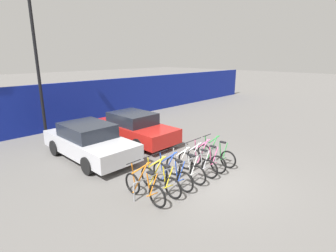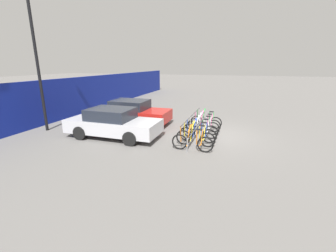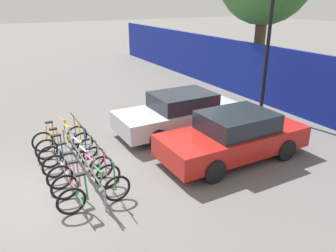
# 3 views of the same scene
# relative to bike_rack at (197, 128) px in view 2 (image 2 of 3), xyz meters

# --- Properties ---
(ground_plane) EXTENTS (120.00, 120.00, 0.00)m
(ground_plane) POSITION_rel_bike_rack_xyz_m (0.59, -0.68, -0.49)
(ground_plane) COLOR #605E5B
(hoarding_wall) EXTENTS (36.00, 0.16, 2.54)m
(hoarding_wall) POSITION_rel_bike_rack_xyz_m (0.59, 8.82, 0.78)
(hoarding_wall) COLOR navy
(hoarding_wall) RESTS_ON ground
(bike_rack) EXTENTS (4.11, 0.04, 0.57)m
(bike_rack) POSITION_rel_bike_rack_xyz_m (0.00, 0.00, 0.00)
(bike_rack) COLOR gray
(bike_rack) RESTS_ON ground
(bicycle_orange) EXTENTS (0.68, 1.71, 1.05)m
(bicycle_orange) POSITION_rel_bike_rack_xyz_m (-1.78, -0.15, -0.11)
(bicycle_orange) COLOR black
(bicycle_orange) RESTS_ON ground
(bicycle_yellow) EXTENTS (0.68, 1.71, 1.05)m
(bicycle_yellow) POSITION_rel_bike_rack_xyz_m (-1.16, -0.15, -0.11)
(bicycle_yellow) COLOR black
(bicycle_yellow) RESTS_ON ground
(bicycle_blue) EXTENTS (0.68, 1.71, 1.05)m
(bicycle_blue) POSITION_rel_bike_rack_xyz_m (-0.64, -0.15, -0.11)
(bicycle_blue) COLOR black
(bicycle_blue) RESTS_ON ground
(bicycle_white) EXTENTS (0.68, 1.71, 1.05)m
(bicycle_white) POSITION_rel_bike_rack_xyz_m (-0.01, -0.15, -0.11)
(bicycle_white) COLOR black
(bicycle_white) RESTS_ON ground
(bicycle_silver) EXTENTS (0.68, 1.71, 1.05)m
(bicycle_silver) POSITION_rel_bike_rack_xyz_m (0.63, -0.15, -0.11)
(bicycle_silver) COLOR black
(bicycle_silver) RESTS_ON ground
(bicycle_pink) EXTENTS (0.68, 1.71, 1.05)m
(bicycle_pink) POSITION_rel_bike_rack_xyz_m (1.15, -0.15, -0.11)
(bicycle_pink) COLOR black
(bicycle_pink) RESTS_ON ground
(bicycle_green) EXTENTS (0.68, 1.71, 1.05)m
(bicycle_green) POSITION_rel_bike_rack_xyz_m (1.78, -0.15, -0.11)
(bicycle_green) COLOR black
(bicycle_green) RESTS_ON ground
(car_silver) EXTENTS (1.91, 4.46, 1.40)m
(car_silver) POSITION_rel_bike_rack_xyz_m (-1.17, 3.85, 0.20)
(car_silver) COLOR #B7B7BC
(car_silver) RESTS_ON ground
(car_red) EXTENTS (1.91, 4.41, 1.40)m
(car_red) POSITION_rel_bike_rack_xyz_m (1.34, 4.15, 0.20)
(car_red) COLOR red
(car_red) RESTS_ON ground
(lamp_post) EXTENTS (0.24, 0.44, 7.15)m
(lamp_post) POSITION_rel_bike_rack_xyz_m (-1.31, 7.82, 3.44)
(lamp_post) COLOR black
(lamp_post) RESTS_ON ground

